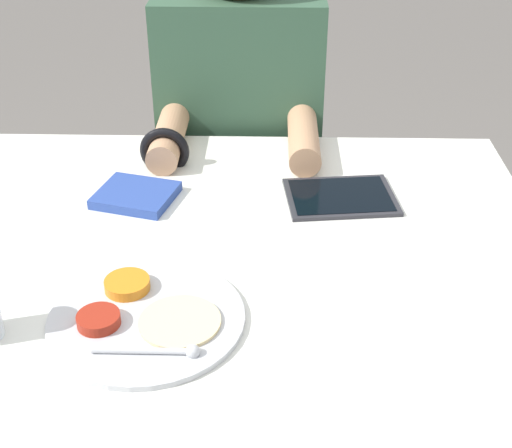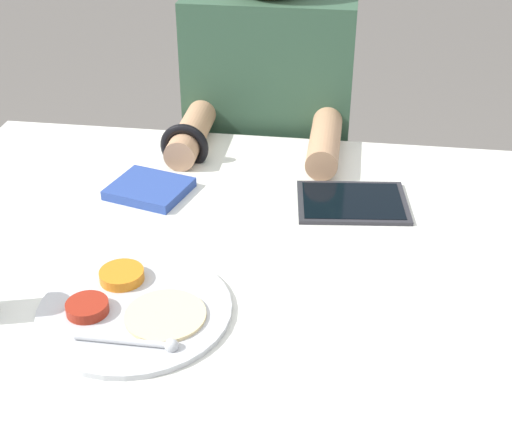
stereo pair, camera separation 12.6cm
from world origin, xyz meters
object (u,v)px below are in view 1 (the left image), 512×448
at_px(tablet_device, 340,197).
at_px(thali_tray, 145,317).
at_px(person_diner, 241,176).
at_px(red_notebook, 136,196).

bearing_deg(tablet_device, thali_tray, -130.47).
bearing_deg(person_diner, thali_tray, -97.93).
xyz_separation_m(thali_tray, red_notebook, (-0.08, 0.38, 0.00)).
xyz_separation_m(red_notebook, tablet_device, (0.42, 0.01, -0.00)).
bearing_deg(thali_tray, red_notebook, 101.59).
distance_m(red_notebook, person_diner, 0.51).
relative_size(tablet_device, person_diner, 0.19).
height_order(thali_tray, tablet_device, thali_tray).
relative_size(red_notebook, tablet_device, 0.76).
height_order(red_notebook, person_diner, person_diner).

